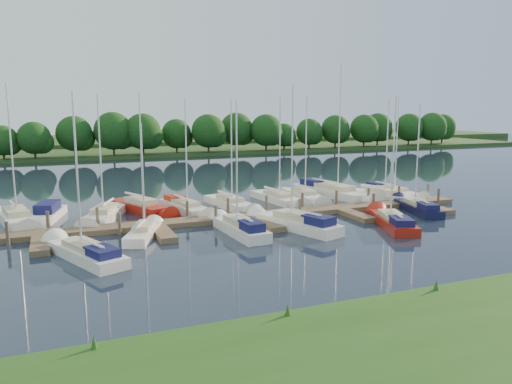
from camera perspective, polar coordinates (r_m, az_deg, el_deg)
name	(u,v)px	position (r m, az deg, el deg)	size (l,w,h in m)	color
ground	(297,243)	(33.86, 4.73, -5.81)	(260.00, 260.00, 0.00)	#182131
near_bank	(487,341)	(21.62, 24.93, -15.22)	(90.00, 10.00, 0.50)	#244D16
dock	(256,218)	(40.27, 0.04, -2.98)	(40.00, 6.00, 0.40)	brown
mooring_pilings	(251,210)	(41.20, -0.55, -2.12)	(38.24, 2.84, 2.00)	#473D33
far_shore	(132,150)	(105.49, -13.99, 4.65)	(180.00, 30.00, 0.60)	#1D3C17
distant_hill	(117,141)	(130.20, -15.59, 5.66)	(220.00, 40.00, 1.40)	#3A5826
treeline	(133,134)	(92.64, -13.88, 6.42)	(148.58, 9.90, 8.30)	#38281C
sailboat_n_0	(17,220)	(43.52, -25.68, -2.89)	(3.63, 8.90, 11.27)	white
motorboat	(47,215)	(43.92, -22.75, -2.47)	(3.09, 6.37, 1.73)	white
sailboat_n_2	(104,216)	(42.41, -16.93, -2.66)	(4.46, 8.07, 10.45)	white
sailboat_n_3	(142,209)	(44.51, -12.95, -1.90)	(4.59, 8.09, 10.67)	maroon
sailboat_n_4	(186,208)	(44.03, -8.06, -1.83)	(3.22, 8.09, 10.15)	white
sailboat_n_5	(231,205)	(45.42, -2.91, -1.45)	(2.89, 7.97, 10.05)	white
sailboat_n_6	(278,199)	(47.99, 2.56, -0.85)	(2.77, 8.19, 10.26)	white
sailboat_n_7	(304,197)	(49.49, 5.53, -0.56)	(2.38, 8.27, 10.45)	white
sailboat_n_8	(334,193)	(51.72, 8.94, -0.11)	(4.60, 11.06, 13.82)	white
sailboat_n_9	(382,197)	(50.52, 14.25, -0.59)	(4.27, 7.78, 10.13)	white
sailboat_n_10	(392,193)	(53.38, 15.26, -0.07)	(2.59, 8.26, 10.33)	white
sailboat_s_0	(85,254)	(31.98, -18.97, -6.67)	(4.42, 8.02, 10.29)	white
sailboat_s_1	(144,233)	(36.00, -12.67, -4.63)	(3.49, 6.26, 8.27)	white
sailboat_s_2	(240,229)	(36.00, -1.88, -4.29)	(2.22, 7.63, 9.90)	white
sailboat_s_3	(296,224)	(37.59, 4.56, -3.71)	(4.25, 8.56, 11.06)	white
sailboat_s_4	(392,222)	(39.83, 15.28, -3.30)	(4.17, 8.06, 10.26)	maroon
sailboat_s_5	(417,208)	(45.86, 17.89, -1.75)	(3.39, 7.56, 9.59)	black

